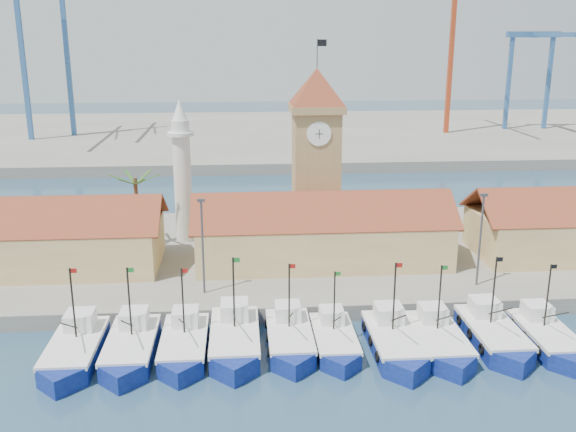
{
  "coord_description": "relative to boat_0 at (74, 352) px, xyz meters",
  "views": [
    {
      "loc": [
        -8.43,
        -43.91,
        24.78
      ],
      "look_at": [
        -3.73,
        18.0,
        7.05
      ],
      "focal_mm": 40.0,
      "sensor_mm": 36.0,
      "label": 1
    }
  ],
  "objects": [
    {
      "name": "crane_blue_near",
      "position": [
        -25.16,
        104.26,
        25.12
      ],
      "size": [
        1.0,
        32.62,
        43.13
      ],
      "color": "#315F98",
      "rests_on": "terminal"
    },
    {
      "name": "boat_0",
      "position": [
        0.0,
        0.0,
        0.0
      ],
      "size": [
        3.8,
        10.41,
        7.87
      ],
      "color": "navy",
      "rests_on": "ground"
    },
    {
      "name": "hall_left",
      "position": [
        -10.35,
        17.63,
        3.17
      ],
      "size": [
        31.2,
        10.13,
        7.61
      ],
      "color": "#D8C076",
      "rests_on": "quay"
    },
    {
      "name": "boat_4",
      "position": [
        16.97,
        0.84,
        -0.04
      ],
      "size": [
        3.59,
        9.84,
        7.44
      ],
      "color": "navy",
      "rests_on": "ground"
    },
    {
      "name": "boat_9",
      "position": [
        37.98,
        -0.54,
        -0.06
      ],
      "size": [
        3.53,
        9.68,
        7.32
      ],
      "color": "navy",
      "rests_on": "ground"
    },
    {
      "name": "boat_6",
      "position": [
        25.3,
        -0.52,
        -0.01
      ],
      "size": [
        3.77,
        10.32,
        7.81
      ],
      "color": "navy",
      "rests_on": "ground"
    },
    {
      "name": "boat_1",
      "position": [
        4.3,
        0.18,
        -0.01
      ],
      "size": [
        3.73,
        10.23,
        7.74
      ],
      "color": "navy",
      "rests_on": "ground"
    },
    {
      "name": "minaret",
      "position": [
        6.65,
        25.63,
        8.91
      ],
      "size": [
        3.0,
        3.0,
        16.3
      ],
      "color": "silver",
      "rests_on": "quay"
    },
    {
      "name": "gantry",
      "position": [
        83.65,
        104.28,
        19.23
      ],
      "size": [
        13.0,
        22.0,
        23.2
      ],
      "color": "#315F98",
      "rests_on": "terminal"
    },
    {
      "name": "lamp_posts",
      "position": [
        22.15,
        9.63,
        5.66
      ],
      "size": [
        80.7,
        0.25,
        9.03
      ],
      "color": "#3F3F44",
      "rests_on": "quay"
    },
    {
      "name": "hall_center",
      "position": [
        21.65,
        17.63,
        3.17
      ],
      "size": [
        27.04,
        10.13,
        7.61
      ],
      "color": "#D8C076",
      "rests_on": "quay"
    },
    {
      "name": "ground",
      "position": [
        21.65,
        -2.37,
        -0.81
      ],
      "size": [
        400.0,
        400.0,
        0.0
      ],
      "primitive_type": "plane",
      "color": "navy",
      "rests_on": "ground"
    },
    {
      "name": "crane_blue_far",
      "position": [
        -33.05,
        97.55,
        25.49
      ],
      "size": [
        1.0,
        37.3,
        43.11
      ],
      "color": "#315F98",
      "rests_on": "terminal"
    },
    {
      "name": "boat_8",
      "position": [
        33.73,
        0.12,
        -0.0
      ],
      "size": [
        3.78,
        10.35,
        7.83
      ],
      "color": "navy",
      "rests_on": "ground"
    },
    {
      "name": "crane_red_right",
      "position": [
        62.24,
        101.29,
        27.21
      ],
      "size": [
        1.0,
        33.1,
        46.87
      ],
      "color": "#B03B1B",
      "rests_on": "terminal"
    },
    {
      "name": "boat_5",
      "position": [
        20.59,
        0.37,
        -0.11
      ],
      "size": [
        3.31,
        9.06,
        6.86
      ],
      "color": "navy",
      "rests_on": "ground"
    },
    {
      "name": "palm_tree",
      "position": [
        1.65,
        23.63,
        5.43
      ],
      "size": [
        5.6,
        5.03,
        8.39
      ],
      "color": "brown",
      "rests_on": "quay"
    },
    {
      "name": "boat_7",
      "position": [
        29.01,
        -0.48,
        -0.04
      ],
      "size": [
        3.6,
        9.87,
        7.47
      ],
      "color": "navy",
      "rests_on": "ground"
    },
    {
      "name": "terminal",
      "position": [
        21.65,
        107.63,
        0.19
      ],
      "size": [
        240.0,
        80.0,
        2.0
      ],
      "primitive_type": "cube",
      "color": "gray",
      "rests_on": "ground"
    },
    {
      "name": "quay",
      "position": [
        21.65,
        21.63,
        -0.06
      ],
      "size": [
        140.0,
        32.0,
        1.5
      ],
      "primitive_type": "cube",
      "color": "gray",
      "rests_on": "ground"
    },
    {
      "name": "boat_3",
      "position": [
        12.49,
        0.79,
        0.03
      ],
      "size": [
        3.92,
        10.74,
        8.13
      ],
      "color": "navy",
      "rests_on": "ground"
    },
    {
      "name": "boat_2",
      "position": [
        8.45,
        0.38,
        -0.04
      ],
      "size": [
        3.6,
        9.87,
        7.47
      ],
      "color": "navy",
      "rests_on": "ground"
    },
    {
      "name": "clock_tower",
      "position": [
        21.65,
        23.63,
        11.15
      ],
      "size": [
        5.8,
        5.8,
        22.7
      ],
      "color": "tan",
      "rests_on": "quay"
    }
  ]
}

